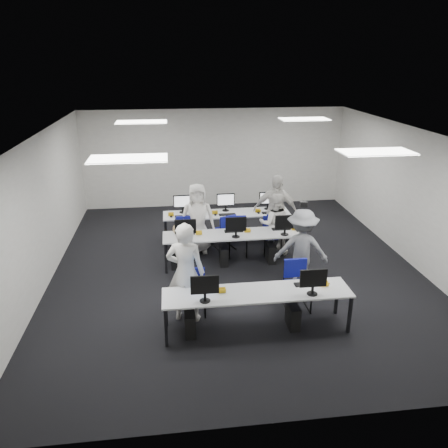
{
  "coord_description": "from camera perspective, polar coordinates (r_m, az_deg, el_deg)",
  "views": [
    {
      "loc": [
        -1.36,
        -8.74,
        4.46
      ],
      "look_at": [
        -0.25,
        0.14,
        1.0
      ],
      "focal_mm": 35.0,
      "sensor_mm": 36.0,
      "label": 1
    }
  ],
  "objects": [
    {
      "name": "room",
      "position": [
        9.32,
        1.62,
        2.62
      ],
      "size": [
        9.0,
        9.02,
        3.0
      ],
      "color": "black",
      "rests_on": "ground"
    },
    {
      "name": "ceiling_panels",
      "position": [
        8.96,
        1.72,
        11.66
      ],
      "size": [
        5.2,
        4.6,
        0.02
      ],
      "color": "white",
      "rests_on": "room"
    },
    {
      "name": "desk_front",
      "position": [
        7.5,
        4.35,
        -9.18
      ],
      "size": [
        3.2,
        0.7,
        0.73
      ],
      "color": "silver",
      "rests_on": "ground"
    },
    {
      "name": "desk_mid",
      "position": [
        9.8,
        1.4,
        -1.56
      ],
      "size": [
        3.2,
        0.7,
        0.73
      ],
      "color": "silver",
      "rests_on": "ground"
    },
    {
      "name": "desk_back",
      "position": [
        11.09,
        0.33,
        1.21
      ],
      "size": [
        3.2,
        0.7,
        0.73
      ],
      "color": "silver",
      "rests_on": "ground"
    },
    {
      "name": "equipment_front",
      "position": [
        7.62,
        2.87,
        -11.44
      ],
      "size": [
        2.51,
        0.41,
        1.19
      ],
      "color": "#0D41A9",
      "rests_on": "desk_front"
    },
    {
      "name": "equipment_mid",
      "position": [
        9.89,
        0.3,
        -3.38
      ],
      "size": [
        2.91,
        0.41,
        1.19
      ],
      "color": "white",
      "rests_on": "desk_mid"
    },
    {
      "name": "equipment_back",
      "position": [
        11.25,
        1.29,
        -0.26
      ],
      "size": [
        2.91,
        0.41,
        1.19
      ],
      "color": "white",
      "rests_on": "desk_back"
    },
    {
      "name": "chair_0",
      "position": [
        8.17,
        -3.82,
        -9.83
      ],
      "size": [
        0.43,
        0.47,
        0.83
      ],
      "rotation": [
        0.0,
        0.0,
        -0.06
      ],
      "color": "navy",
      "rests_on": "ground"
    },
    {
      "name": "chair_1",
      "position": [
        8.38,
        9.48,
        -9.0
      ],
      "size": [
        0.46,
        0.5,
        0.93
      ],
      "rotation": [
        0.0,
        0.0,
        0.02
      ],
      "color": "navy",
      "rests_on": "ground"
    },
    {
      "name": "chair_2",
      "position": [
        10.49,
        -5.08,
        -2.48
      ],
      "size": [
        0.46,
        0.49,
        0.86
      ],
      "rotation": [
        0.0,
        0.0,
        0.07
      ],
      "color": "navy",
      "rests_on": "ground"
    },
    {
      "name": "chair_3",
      "position": [
        10.41,
        1.77,
        -2.5
      ],
      "size": [
        0.48,
        0.52,
        0.91
      ],
      "rotation": [
        0.0,
        0.0,
        -0.08
      ],
      "color": "navy",
      "rests_on": "ground"
    },
    {
      "name": "chair_4",
      "position": [
        10.55,
        6.25,
        -2.35
      ],
      "size": [
        0.47,
        0.51,
        0.88
      ],
      "rotation": [
        0.0,
        0.0,
        -0.09
      ],
      "color": "navy",
      "rests_on": "ground"
    },
    {
      "name": "chair_5",
      "position": [
        10.73,
        -5.03,
        -1.81
      ],
      "size": [
        0.46,
        0.5,
        0.93
      ],
      "rotation": [
        0.0,
        0.0,
        0.02
      ],
      "color": "navy",
      "rests_on": "ground"
    },
    {
      "name": "chair_6",
      "position": [
        10.74,
        0.05,
        -1.74
      ],
      "size": [
        0.58,
        0.61,
        0.9
      ],
      "rotation": [
        0.0,
        0.0,
        0.36
      ],
      "color": "navy",
      "rests_on": "ground"
    },
    {
      "name": "chair_7",
      "position": [
        10.84,
        6.77,
        -1.64
      ],
      "size": [
        0.59,
        0.61,
        0.92
      ],
      "rotation": [
        0.0,
        0.0,
        -0.32
      ],
      "color": "navy",
      "rests_on": "ground"
    },
    {
      "name": "handbag",
      "position": [
        9.7,
        -5.63,
        -0.59
      ],
      "size": [
        0.43,
        0.34,
        0.31
      ],
      "primitive_type": "ellipsoid",
      "rotation": [
        0.0,
        0.0,
        0.28
      ],
      "color": "#A38E54",
      "rests_on": "desk_mid"
    },
    {
      "name": "student_0",
      "position": [
        7.68,
        -5.03,
        -6.34
      ],
      "size": [
        0.76,
        0.59,
        1.86
      ],
      "primitive_type": "imported",
      "rotation": [
        0.0,
        0.0,
        2.91
      ],
      "color": "silver",
      "rests_on": "ground"
    },
    {
      "name": "student_1",
      "position": [
        10.37,
        6.62,
        0.03
      ],
      "size": [
        0.83,
        0.7,
        1.5
      ],
      "primitive_type": "imported",
      "rotation": [
        0.0,
        0.0,
        2.95
      ],
      "color": "silver",
      "rests_on": "ground"
    },
    {
      "name": "student_2",
      "position": [
        10.38,
        -3.49,
        0.72
      ],
      "size": [
        0.83,
        0.54,
        1.69
      ],
      "primitive_type": "imported",
      "rotation": [
        0.0,
        0.0,
        -0.0
      ],
      "color": "silver",
      "rests_on": "ground"
    },
    {
      "name": "student_3",
      "position": [
        10.65,
        6.72,
        1.6
      ],
      "size": [
        1.17,
        0.83,
        1.85
      ],
      "primitive_type": "imported",
      "rotation": [
        0.0,
        0.0,
        -0.39
      ],
      "color": "silver",
      "rests_on": "ground"
    },
    {
      "name": "photographer",
      "position": [
        8.89,
        10.08,
        -3.25
      ],
      "size": [
        1.19,
        0.84,
        1.67
      ],
      "primitive_type": "imported",
      "rotation": [
        0.0,
        0.0,
        2.92
      ],
      "color": "slate",
      "rests_on": "ground"
    },
    {
      "name": "dslr_camera",
      "position": [
        8.74,
        10.37,
        2.58
      ],
      "size": [
        0.18,
        0.21,
        0.1
      ],
      "primitive_type": "cube",
      "rotation": [
        0.0,
        0.0,
        2.92
      ],
      "color": "black",
      "rests_on": "photographer"
    }
  ]
}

